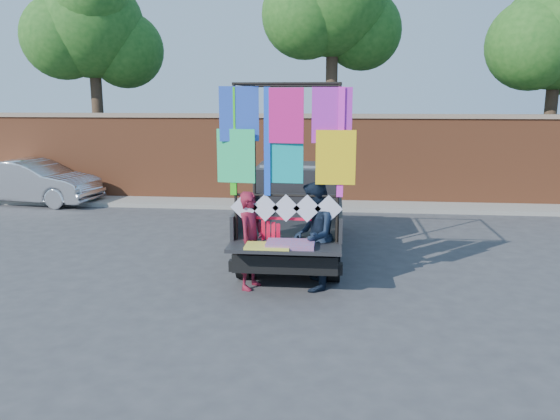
# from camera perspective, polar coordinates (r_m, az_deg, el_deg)

# --- Properties ---
(ground) EXTENTS (90.00, 90.00, 0.00)m
(ground) POSITION_cam_1_polar(r_m,az_deg,el_deg) (9.57, -1.49, -7.12)
(ground) COLOR #38383A
(ground) RESTS_ON ground
(brick_wall) EXTENTS (30.00, 0.45, 2.61)m
(brick_wall) POSITION_cam_1_polar(r_m,az_deg,el_deg) (16.12, 1.65, 5.47)
(brick_wall) COLOR brown
(brick_wall) RESTS_ON ground
(curb) EXTENTS (30.00, 1.20, 0.12)m
(curb) POSITION_cam_1_polar(r_m,az_deg,el_deg) (15.62, 1.43, 0.57)
(curb) COLOR gray
(curb) RESTS_ON ground
(tree_left) EXTENTS (4.20, 3.30, 7.05)m
(tree_left) POSITION_cam_1_polar(r_m,az_deg,el_deg) (18.84, -19.06, 17.32)
(tree_left) COLOR #38281C
(tree_left) RESTS_ON ground
(tree_mid) EXTENTS (4.20, 3.30, 7.73)m
(tree_mid) POSITION_cam_1_polar(r_m,az_deg,el_deg) (17.29, 5.63, 20.37)
(tree_mid) COLOR #38281C
(tree_mid) RESTS_ON ground
(tree_right) EXTENTS (4.20, 3.30, 6.62)m
(tree_right) POSITION_cam_1_polar(r_m,az_deg,el_deg) (18.32, 27.19, 15.71)
(tree_right) COLOR #38281C
(tree_right) RESTS_ON ground
(pickup_truck) EXTENTS (2.10, 5.26, 3.31)m
(pickup_truck) POSITION_cam_1_polar(r_m,az_deg,el_deg) (11.30, 1.82, 0.20)
(pickup_truck) COLOR black
(pickup_truck) RESTS_ON ground
(sedan) EXTENTS (4.07, 1.92, 1.29)m
(sedan) POSITION_cam_1_polar(r_m,az_deg,el_deg) (17.56, -24.33, 2.70)
(sedan) COLOR #B6B8BE
(sedan) RESTS_ON ground
(woman) EXTENTS (0.55, 0.68, 1.61)m
(woman) POSITION_cam_1_polar(r_m,az_deg,el_deg) (8.89, -3.07, -3.19)
(woman) COLOR maroon
(woman) RESTS_ON ground
(man) EXTENTS (0.71, 0.89, 1.78)m
(man) POSITION_cam_1_polar(r_m,az_deg,el_deg) (8.83, 3.52, -2.73)
(man) COLOR black
(man) RESTS_ON ground
(streamer_bundle) EXTENTS (0.96, 0.10, 0.66)m
(streamer_bundle) POSITION_cam_1_polar(r_m,az_deg,el_deg) (8.81, -0.48, -2.10)
(streamer_bundle) COLOR #FF0D2F
(streamer_bundle) RESTS_ON ground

